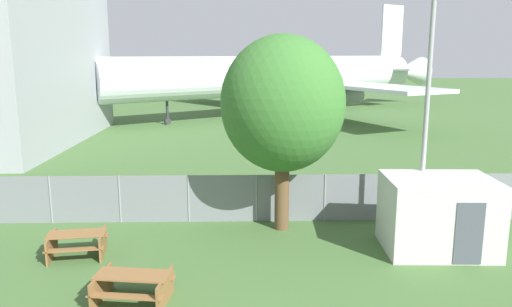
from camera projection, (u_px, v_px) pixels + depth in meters
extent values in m
cylinder|color=gray|center=(50.00, 200.00, 18.42)|extent=(0.07, 0.07, 1.80)
cylinder|color=gray|center=(120.00, 199.00, 18.48)|extent=(0.07, 0.07, 1.80)
cylinder|color=gray|center=(188.00, 199.00, 18.55)|extent=(0.07, 0.07, 1.80)
cylinder|color=gray|center=(257.00, 198.00, 18.61)|extent=(0.07, 0.07, 1.80)
cylinder|color=gray|center=(325.00, 198.00, 18.67)|extent=(0.07, 0.07, 1.80)
cylinder|color=gray|center=(392.00, 197.00, 18.74)|extent=(0.07, 0.07, 1.80)
cylinder|color=gray|center=(459.00, 197.00, 18.80)|extent=(0.07, 0.07, 1.80)
cube|color=slate|center=(257.00, 198.00, 18.61)|extent=(56.00, 0.01, 1.80)
cylinder|color=silver|center=(275.00, 76.00, 50.32)|extent=(32.73, 23.39, 3.89)
cone|color=silver|center=(68.00, 82.00, 38.99)|extent=(5.38, 5.38, 3.89)
cone|color=silver|center=(408.00, 71.00, 61.93)|extent=(5.98, 5.59, 3.50)
cube|color=silver|center=(362.00, 86.00, 43.26)|extent=(11.69, 17.09, 0.30)
cylinder|color=#939399|center=(344.00, 96.00, 45.65)|extent=(3.88, 3.38, 1.75)
cube|color=silver|center=(236.00, 77.00, 59.66)|extent=(14.74, 15.76, 0.30)
cylinder|color=#939399|center=(250.00, 87.00, 58.07)|extent=(3.88, 3.38, 1.75)
cube|color=silver|center=(392.00, 31.00, 59.07)|extent=(3.05, 2.12, 5.83)
cube|color=silver|center=(389.00, 69.00, 59.84)|extent=(7.30, 8.85, 0.20)
cylinder|color=#2D2D33|center=(167.00, 113.00, 44.25)|extent=(0.24, 0.24, 2.06)
cylinder|color=#2D2D33|center=(168.00, 121.00, 44.40)|extent=(0.63, 0.56, 0.56)
cylinder|color=#2D2D33|center=(303.00, 106.00, 50.06)|extent=(0.24, 0.24, 2.06)
cylinder|color=#2D2D33|center=(303.00, 113.00, 50.20)|extent=(0.63, 0.56, 0.56)
cylinder|color=#2D2D33|center=(275.00, 102.00, 53.81)|extent=(0.24, 0.24, 2.06)
cylinder|color=#2D2D33|center=(275.00, 109.00, 53.96)|extent=(0.63, 0.56, 0.56)
cube|color=silver|center=(438.00, 214.00, 15.84)|extent=(3.43, 2.59, 2.37)
cube|color=#4C515B|center=(469.00, 234.00, 14.65)|extent=(0.84, 0.06, 1.90)
cube|color=brown|center=(77.00, 234.00, 15.40)|extent=(1.82, 0.99, 0.04)
cube|color=brown|center=(81.00, 236.00, 16.00)|extent=(1.75, 0.52, 0.04)
cube|color=brown|center=(74.00, 250.00, 14.92)|extent=(1.75, 0.52, 0.04)
cube|color=brown|center=(103.00, 243.00, 15.60)|extent=(0.25, 1.39, 0.74)
cube|color=brown|center=(52.00, 246.00, 15.35)|extent=(0.25, 1.39, 0.74)
cube|color=brown|center=(132.00, 275.00, 12.53)|extent=(1.95, 1.00, 0.04)
cube|color=brown|center=(140.00, 276.00, 13.14)|extent=(1.89, 0.53, 0.04)
cube|color=brown|center=(125.00, 296.00, 12.05)|extent=(1.89, 0.53, 0.04)
cube|color=brown|center=(165.00, 290.00, 12.52)|extent=(0.25, 1.40, 0.74)
cube|color=brown|center=(101.00, 287.00, 12.70)|extent=(0.25, 1.40, 0.74)
cylinder|color=brown|center=(282.00, 193.00, 17.75)|extent=(0.52, 0.52, 2.69)
ellipsoid|color=#38702D|center=(283.00, 104.00, 17.12)|extent=(4.30, 4.30, 4.73)
cylinder|color=#99999E|center=(426.00, 122.00, 16.32)|extent=(0.16, 0.16, 7.99)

